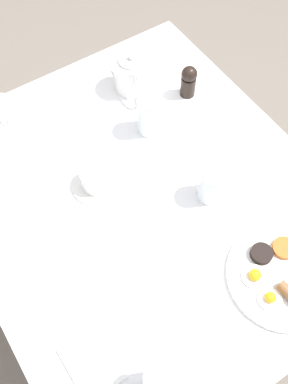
{
  "coord_description": "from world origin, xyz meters",
  "views": [
    {
      "loc": [
        0.5,
        -0.33,
        1.76
      ],
      "look_at": [
        0.0,
        0.0,
        0.76
      ],
      "focal_mm": 42.0,
      "sensor_mm": 36.0,
      "label": 1
    }
  ],
  "objects_px": {
    "knife_by_plate": "(107,257)",
    "fork_by_plate": "(69,132)",
    "water_glass_short": "(212,185)",
    "spoon_for_tea": "(199,125)",
    "wine_glass_spare": "(150,114)",
    "creamer_jug": "(2,108)",
    "pepper_grinder": "(189,81)",
    "teapot_far": "(132,74)",
    "water_glass_tall": "(160,383)",
    "napkin_folded": "(91,363)",
    "breakfast_plate": "(282,277)",
    "teacup_with_saucer_left": "(97,179)",
    "fork_spare": "(14,238)"
  },
  "relations": [
    {
      "from": "fork_spare",
      "to": "napkin_folded",
      "type": "bearing_deg",
      "value": 2.22
    },
    {
      "from": "teacup_with_saucer_left",
      "to": "creamer_jug",
      "type": "xyz_separation_m",
      "value": [
        -0.36,
        -0.11,
        0.0
      ]
    },
    {
      "from": "knife_by_plate",
      "to": "fork_spare",
      "type": "height_order",
      "value": "same"
    },
    {
      "from": "spoon_for_tea",
      "to": "creamer_jug",
      "type": "bearing_deg",
      "value": -127.44
    },
    {
      "from": "napkin_folded",
      "to": "breakfast_plate",
      "type": "bearing_deg",
      "value": 80.34
    },
    {
      "from": "knife_by_plate",
      "to": "pepper_grinder",
      "type": "bearing_deg",
      "value": 124.26
    },
    {
      "from": "wine_glass_spare",
      "to": "fork_spare",
      "type": "bearing_deg",
      "value": -77.37
    },
    {
      "from": "teacup_with_saucer_left",
      "to": "water_glass_tall",
      "type": "height_order",
      "value": "water_glass_tall"
    },
    {
      "from": "fork_by_plate",
      "to": "creamer_jug",
      "type": "bearing_deg",
      "value": -142.9
    },
    {
      "from": "spoon_for_tea",
      "to": "fork_spare",
      "type": "distance_m",
      "value": 0.61
    },
    {
      "from": "teapot_far",
      "to": "water_glass_tall",
      "type": "xyz_separation_m",
      "value": [
        0.76,
        -0.41,
        0.01
      ]
    },
    {
      "from": "teacup_with_saucer_left",
      "to": "napkin_folded",
      "type": "distance_m",
      "value": 0.46
    },
    {
      "from": "teacup_with_saucer_left",
      "to": "pepper_grinder",
      "type": "relative_size",
      "value": 1.31
    },
    {
      "from": "napkin_folded",
      "to": "pepper_grinder",
      "type": "bearing_deg",
      "value": 129.33
    },
    {
      "from": "breakfast_plate",
      "to": "teapot_far",
      "type": "bearing_deg",
      "value": 177.05
    },
    {
      "from": "teapot_far",
      "to": "knife_by_plate",
      "type": "relative_size",
      "value": 1.08
    },
    {
      "from": "knife_by_plate",
      "to": "fork_by_plate",
      "type": "bearing_deg",
      "value": 164.74
    },
    {
      "from": "water_glass_tall",
      "to": "creamer_jug",
      "type": "xyz_separation_m",
      "value": [
        -0.87,
        0.04,
        -0.03
      ]
    },
    {
      "from": "napkin_folded",
      "to": "teacup_with_saucer_left",
      "type": "bearing_deg",
      "value": 148.18
    },
    {
      "from": "water_glass_tall",
      "to": "teapot_far",
      "type": "bearing_deg",
      "value": 151.26
    },
    {
      "from": "pepper_grinder",
      "to": "fork_by_plate",
      "type": "distance_m",
      "value": 0.38
    },
    {
      "from": "water_glass_short",
      "to": "fork_spare",
      "type": "xyz_separation_m",
      "value": [
        -0.17,
        -0.49,
        -0.05
      ]
    },
    {
      "from": "water_glass_short",
      "to": "wine_glass_spare",
      "type": "xyz_separation_m",
      "value": [
        -0.27,
        -0.01,
        0.01
      ]
    },
    {
      "from": "breakfast_plate",
      "to": "pepper_grinder",
      "type": "height_order",
      "value": "pepper_grinder"
    },
    {
      "from": "water_glass_short",
      "to": "spoon_for_tea",
      "type": "distance_m",
      "value": 0.24
    },
    {
      "from": "wine_glass_spare",
      "to": "fork_by_plate",
      "type": "distance_m",
      "value": 0.24
    },
    {
      "from": "breakfast_plate",
      "to": "water_glass_tall",
      "type": "bearing_deg",
      "value": -84.01
    },
    {
      "from": "wine_glass_spare",
      "to": "pepper_grinder",
      "type": "bearing_deg",
      "value": 106.36
    },
    {
      "from": "breakfast_plate",
      "to": "creamer_jug",
      "type": "height_order",
      "value": "creamer_jug"
    },
    {
      "from": "napkin_folded",
      "to": "water_glass_tall",
      "type": "bearing_deg",
      "value": 38.53
    },
    {
      "from": "creamer_jug",
      "to": "knife_by_plate",
      "type": "distance_m",
      "value": 0.56
    },
    {
      "from": "teapot_far",
      "to": "fork_by_plate",
      "type": "bearing_deg",
      "value": 113.73
    },
    {
      "from": "teapot_far",
      "to": "spoon_for_tea",
      "type": "height_order",
      "value": "teapot_far"
    },
    {
      "from": "fork_spare",
      "to": "teacup_with_saucer_left",
      "type": "bearing_deg",
      "value": 95.54
    },
    {
      "from": "fork_by_plate",
      "to": "spoon_for_tea",
      "type": "xyz_separation_m",
      "value": [
        0.18,
        0.33,
        0.0
      ]
    },
    {
      "from": "creamer_jug",
      "to": "pepper_grinder",
      "type": "height_order",
      "value": "pepper_grinder"
    },
    {
      "from": "breakfast_plate",
      "to": "water_glass_short",
      "type": "xyz_separation_m",
      "value": [
        -0.28,
        -0.0,
        0.04
      ]
    },
    {
      "from": "fork_by_plate",
      "to": "water_glass_short",
      "type": "bearing_deg",
      "value": 28.65
    },
    {
      "from": "breakfast_plate",
      "to": "wine_glass_spare",
      "type": "xyz_separation_m",
      "value": [
        -0.55,
        -0.01,
        0.05
      ]
    },
    {
      "from": "teapot_far",
      "to": "water_glass_tall",
      "type": "height_order",
      "value": "teapot_far"
    },
    {
      "from": "wine_glass_spare",
      "to": "fork_by_plate",
      "type": "xyz_separation_m",
      "value": [
        -0.11,
        -0.2,
        -0.06
      ]
    },
    {
      "from": "breakfast_plate",
      "to": "napkin_folded",
      "type": "xyz_separation_m",
      "value": [
        -0.08,
        -0.47,
        -0.01
      ]
    },
    {
      "from": "breakfast_plate",
      "to": "creamer_jug",
      "type": "xyz_separation_m",
      "value": [
        -0.83,
        -0.34,
        0.02
      ]
    },
    {
      "from": "teacup_with_saucer_left",
      "to": "spoon_for_tea",
      "type": "bearing_deg",
      "value": 92.44
    },
    {
      "from": "knife_by_plate",
      "to": "spoon_for_tea",
      "type": "height_order",
      "value": "same"
    },
    {
      "from": "knife_by_plate",
      "to": "creamer_jug",
      "type": "bearing_deg",
      "value": -177.9
    },
    {
      "from": "teapot_far",
      "to": "teacup_with_saucer_left",
      "type": "xyz_separation_m",
      "value": [
        0.25,
        -0.27,
        -0.03
      ]
    },
    {
      "from": "teapot_far",
      "to": "fork_spare",
      "type": "bearing_deg",
      "value": 129.5
    },
    {
      "from": "pepper_grinder",
      "to": "fork_by_plate",
      "type": "bearing_deg",
      "value": -99.65
    },
    {
      "from": "water_glass_short",
      "to": "breakfast_plate",
      "type": "bearing_deg",
      "value": 0.14
    }
  ]
}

